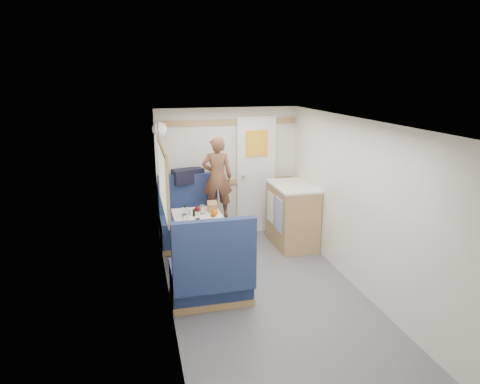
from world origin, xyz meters
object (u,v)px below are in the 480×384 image
object	(u,v)px
galley_counter	(292,215)
person	(217,177)
dinette_table	(199,229)
pepper_grinder	(194,213)
wine_glass	(198,210)
tumbler_left	(185,219)
duffel_bag	(188,176)
dome_light	(160,129)
tumbler_mid	(185,210)
tray	(219,223)
cheese_block	(207,222)
tumbler_right	(202,209)
bench_far	(191,226)
beer_glass	(213,212)
salt_grinder	(190,212)
bread_loaf	(212,206)
bench_near	(212,278)
orange_fruit	(215,213)

from	to	relation	value
galley_counter	person	distance (m)	1.24
dinette_table	pepper_grinder	bearing A→B (deg)	125.42
wine_glass	tumbler_left	world-z (taller)	wine_glass
dinette_table	pepper_grinder	distance (m)	0.22
duffel_bag	tumbler_left	xyz separation A→B (m)	(-0.21, -1.31, -0.23)
dome_light	tumbler_mid	world-z (taller)	dome_light
tumbler_mid	dinette_table	bearing A→B (deg)	-46.47
galley_counter	tray	size ratio (longest dim) A/B	2.47
duffel_bag	cheese_block	distance (m)	1.43
duffel_bag	tumbler_right	xyz separation A→B (m)	(0.06, -0.97, -0.23)
tumbler_right	bench_far	bearing A→B (deg)	95.63
tray	beer_glass	distance (m)	0.33
beer_glass	person	bearing A→B (deg)	74.76
dome_light	tumbler_right	bearing A→B (deg)	-56.65
dinette_table	bench_far	distance (m)	0.90
bench_far	tray	size ratio (longest dim) A/B	2.82
dome_light	duffel_bag	xyz separation A→B (m)	(0.40, 0.27, -0.74)
dinette_table	salt_grinder	xyz separation A→B (m)	(-0.10, 0.14, 0.20)
tumbler_mid	salt_grinder	world-z (taller)	tumbler_mid
duffel_bag	bread_loaf	bearing A→B (deg)	-90.60
tray	tumbler_right	size ratio (longest dim) A/B	3.22
person	bench_near	bearing A→B (deg)	84.68
pepper_grinder	dinette_table	bearing A→B (deg)	-54.58
galley_counter	tumbler_right	bearing A→B (deg)	-164.05
tray	cheese_block	size ratio (longest dim) A/B	3.68
duffel_bag	orange_fruit	distance (m)	1.18
bench_far	beer_glass	xyz separation A→B (m)	(0.18, -0.85, 0.47)
galley_counter	duffel_bag	distance (m)	1.66
dinette_table	dome_light	world-z (taller)	dome_light
bench_far	bench_near	size ratio (longest dim) A/B	1.00
bench_far	galley_counter	xyz separation A→B (m)	(1.47, -0.31, 0.17)
duffel_bag	pepper_grinder	size ratio (longest dim) A/B	4.76
tumbler_right	pepper_grinder	distance (m)	0.15
galley_counter	pepper_grinder	xyz separation A→B (m)	(-1.52, -0.48, 0.30)
orange_fruit	beer_glass	xyz separation A→B (m)	(-0.02, 0.04, -0.01)
galley_counter	bread_loaf	world-z (taller)	galley_counter
duffel_bag	beer_glass	distance (m)	1.14
bench_near	duffel_bag	size ratio (longest dim) A/B	2.31
dinette_table	cheese_block	bearing A→B (deg)	-79.15
dinette_table	cheese_block	size ratio (longest dim) A/B	9.10
dinette_table	galley_counter	world-z (taller)	galley_counter
duffel_bag	salt_grinder	xyz separation A→B (m)	(-0.11, -0.98, -0.25)
bench_far	bench_near	xyz separation A→B (m)	(0.00, -1.73, 0.00)
galley_counter	tumbler_right	world-z (taller)	galley_counter
dome_light	tumbler_left	distance (m)	1.43
cheese_block	beer_glass	bearing A→B (deg)	67.20
person	duffel_bag	distance (m)	0.51
dinette_table	tumbler_right	distance (m)	0.27
dinette_table	galley_counter	xyz separation A→B (m)	(1.47, 0.55, -0.10)
pepper_grinder	duffel_bag	bearing A→B (deg)	86.64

